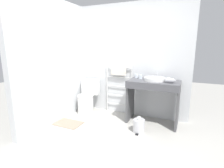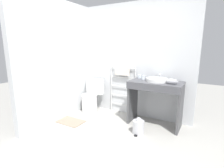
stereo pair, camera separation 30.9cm
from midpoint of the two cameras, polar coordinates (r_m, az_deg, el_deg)
The scene contains 13 objects.
ground_plane at distance 2.84m, azimuth -9.40°, elevation -20.37°, with size 12.00×12.00×0.00m, color #B2AFA8.
wall_back at distance 3.87m, azimuth 3.56°, elevation 7.55°, with size 2.57×0.12×2.40m, color silver.
wall_side at distance 3.79m, azimuth -19.04°, elevation 6.80°, with size 0.12×2.33×2.40m, color silver.
toilet at distance 4.10m, azimuth -10.29°, elevation -4.85°, with size 0.41×0.49×0.77m.
towel_radiator at distance 3.92m, azimuth -0.05°, elevation 1.19°, with size 0.62×0.06×1.09m.
vanity_counter at distance 3.46m, azimuth 10.78°, elevation -3.54°, with size 0.97×0.54×0.87m.
sink_basin at distance 3.42m, azimuth 11.24°, elevation 1.64°, with size 0.39×0.39×0.06m.
faucet at distance 3.61m, azimuth 12.03°, elevation 3.00°, with size 0.02×0.10×0.13m.
cup_near_wall at distance 3.66m, azimuth 5.55°, elevation 2.63°, with size 0.07×0.07×0.08m.
cup_near_edge at distance 3.56m, azimuth 6.81°, elevation 2.35°, with size 0.07×0.07×0.08m.
hair_dryer at distance 3.29m, azimuth 15.99°, elevation 1.16°, with size 0.19×0.19×0.09m.
trash_bin at distance 3.23m, azimuth 6.00°, elevation -13.34°, with size 0.21×0.24×0.31m.
bath_mat at distance 3.73m, azimuth -16.58°, elevation -12.24°, with size 0.56×0.36×0.01m, color gray.
Camera 1 is at (1.22, -2.04, 1.53)m, focal length 28.00 mm.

